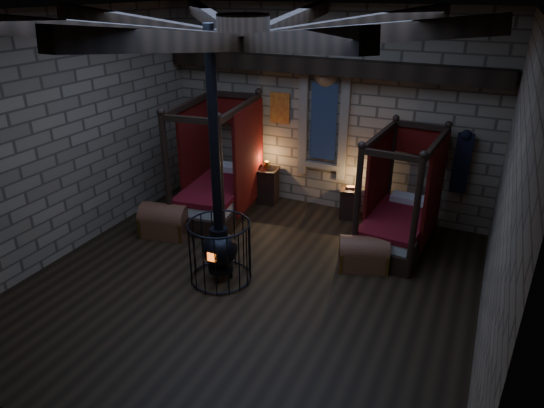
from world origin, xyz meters
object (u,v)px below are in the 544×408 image
at_px(bed_right, 399,219).
at_px(trunk_left, 165,221).
at_px(stove, 220,246).
at_px(trunk_right, 363,254).
at_px(bed_left, 220,187).

relative_size(bed_right, trunk_left, 2.14).
bearing_deg(bed_right, stove, -130.83).
height_order(bed_right, trunk_right, bed_right).
relative_size(bed_left, stove, 0.60).
bearing_deg(trunk_right, bed_right, 52.77).
bearing_deg(trunk_right, bed_left, 146.49).
relative_size(bed_left, trunk_left, 2.43).
bearing_deg(stove, trunk_right, 30.49).
xyz_separation_m(bed_left, trunk_right, (3.37, -0.89, -0.32)).
bearing_deg(bed_right, trunk_left, -155.96).
bearing_deg(trunk_left, bed_right, 8.98).
xyz_separation_m(bed_right, trunk_right, (-0.36, -1.08, -0.26)).
relative_size(trunk_left, stove, 0.25).
height_order(trunk_right, stove, stove).
xyz_separation_m(trunk_left, trunk_right, (3.84, 0.44, -0.03)).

